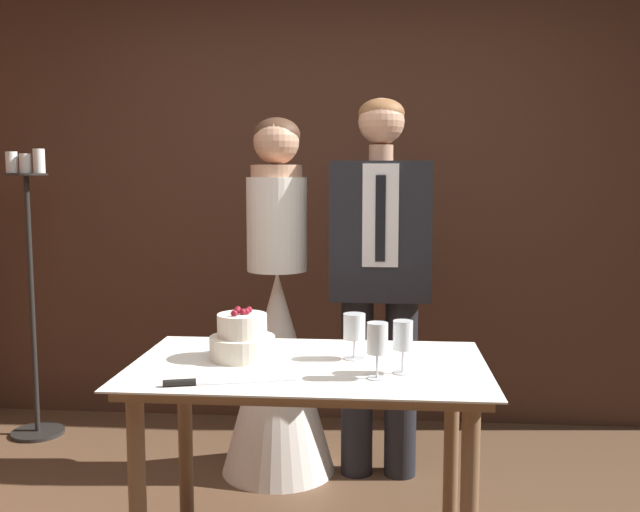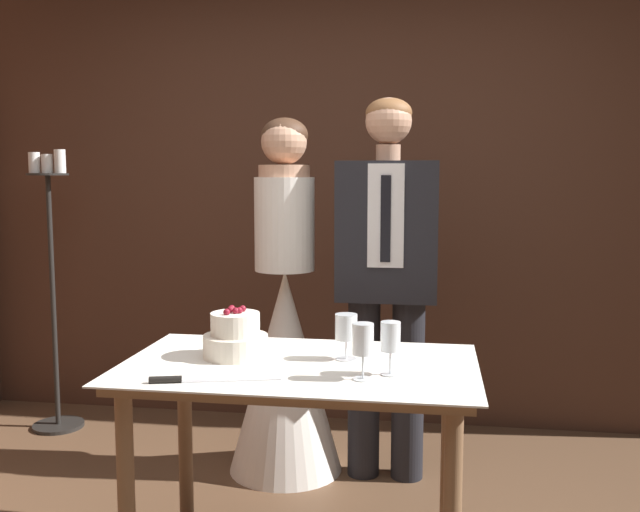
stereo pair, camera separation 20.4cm
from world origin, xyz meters
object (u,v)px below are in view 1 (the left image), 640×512
Objects in this scene: cake_table at (309,394)px; bride at (278,344)px; wine_glass_far at (354,329)px; tiered_cake at (242,339)px; candle_stand at (32,296)px; wine_glass_near at (377,341)px; groom at (380,266)px; wine_glass_middle at (403,338)px; cake_knife at (204,382)px.

bride reaches higher than cake_table.
cake_table is at bearing -153.16° from wine_glass_far.
tiered_cake is 0.15× the size of candle_stand.
wine_glass_near is 0.12× the size of candle_stand.
tiered_cake is 0.99m from groom.
tiered_cake is 1.84m from candle_stand.
groom is at bearing 83.97° from wine_glass_far.
wine_glass_middle is at bearing -14.50° from tiered_cake.
groom is 1.91m from candle_stand.
candle_stand is (-1.38, 1.21, -0.07)m from tiered_cake.
candle_stand is at bearing 138.81° from tiered_cake.
wine_glass_middle is 0.10× the size of bride.
wine_glass_near reaches higher than cake_table.
groom reaches higher than cake_knife.
wine_glass_far is (0.39, 0.02, 0.04)m from tiered_cake.
wine_glass_near is (0.47, -0.21, 0.05)m from tiered_cake.
cake_table is at bearing -75.18° from bride.
wine_glass_middle is at bearing -45.77° from wine_glass_far.
cake_table is 0.69× the size of groom.
wine_glass_far is at bearing 3.56° from tiered_cake.
wine_glass_middle is (0.32, -0.09, 0.22)m from cake_table.
cake_knife is 0.58m from wine_glass_far.
cake_table is 7.51× the size of wine_glass_far.
groom is at bearing -0.07° from bride.
wine_glass_far is (0.45, 0.35, 0.10)m from cake_knife.
tiered_cake is 1.32× the size of wine_glass_middle.
wine_glass_middle is (0.61, 0.18, 0.11)m from cake_knife.
cake_table is at bearing -104.83° from groom.
tiered_cake is at bearing 156.00° from wine_glass_near.
wine_glass_near is 0.25m from wine_glass_far.
cake_table is at bearing 163.89° from wine_glass_middle.
cake_knife is at bearing -99.97° from tiered_cake.
cake_table is at bearing 27.14° from cake_knife.
wine_glass_far reaches higher than cake_table.
candle_stand is (-1.32, 1.53, -0.01)m from cake_knife.
groom is (0.48, 0.85, 0.15)m from tiered_cake.
wine_glass_far is (-0.08, 0.23, -0.01)m from wine_glass_near.
bride is 1.44m from candle_stand.
groom reaches higher than wine_glass_middle.
wine_glass_middle is (0.55, -0.14, 0.05)m from tiered_cake.
wine_glass_middle is 0.10× the size of groom.
wine_glass_middle is 1.17m from bride.
groom is at bearing 50.18° from cake_knife.
cake_knife is at bearing -137.56° from cake_table.
bride is (-0.24, 0.90, -0.05)m from cake_table.
candle_stand reaches higher than wine_glass_far.
groom is at bearing 94.38° from wine_glass_middle.
candle_stand reaches higher than wine_glass_middle.
tiered_cake is 0.88m from bride.
wine_glass_near is at bearing -70.88° from wine_glass_far.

